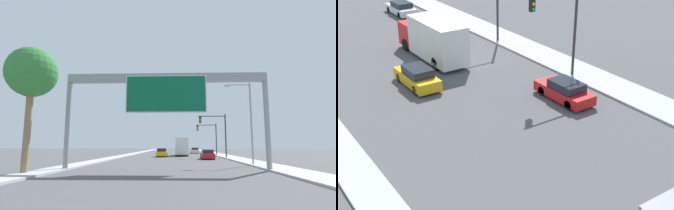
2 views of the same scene
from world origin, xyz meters
The scene contains 6 objects.
sidewalk_right centered at (9.50, 60.00, 0.07)m, with size 3.00×120.00×0.15m.
car_mid_left centered at (5.25, 35.14, 0.65)m, with size 1.73×4.33×1.37m.
car_mid_right centered at (5.25, 62.06, 0.66)m, with size 1.85×4.67×1.39m.
car_far_center centered at (-1.75, 42.82, 0.69)m, with size 1.74×4.41×1.46m.
truck_box_primary centered at (1.75, 47.22, 1.70)m, with size 2.34×8.46×3.36m.
traffic_light_near_intersection centered at (7.20, 38.00, 4.57)m, with size 4.36×0.32×6.84m.
Camera 2 is at (-13.90, 14.15, 13.12)m, focal length 50.00 mm.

